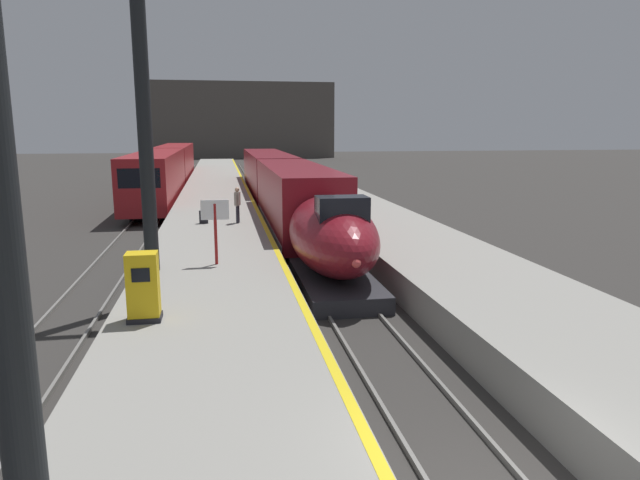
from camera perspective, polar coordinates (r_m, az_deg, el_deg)
platform_left at (r=31.75m, az=-10.46°, el=2.03°), size 4.80×110.00×1.05m
platform_right at (r=32.69m, az=3.89°, el=2.45°), size 4.80×110.00×1.05m
platform_left_safety_stripe at (r=31.74m, az=-6.37°, el=3.11°), size 0.20×107.80×0.01m
rail_main_left at (r=34.67m, az=-4.94°, el=2.15°), size 0.08×110.00×0.12m
rail_main_right at (r=34.83m, az=-2.48°, el=2.22°), size 0.08×110.00×0.12m
rail_secondary_left at (r=34.92m, az=-18.31°, el=1.69°), size 0.08×110.00×0.12m
rail_secondary_right at (r=34.73m, az=-15.86°, el=1.78°), size 0.08×110.00×0.12m
highspeed_train_main at (r=34.38m, az=-3.73°, el=5.22°), size 2.92×38.61×3.60m
regional_train_adjacent at (r=50.93m, az=-15.01°, el=7.00°), size 2.85×36.60×3.80m
station_column_mid at (r=18.16m, az=-17.39°, el=14.39°), size 4.00×0.68×9.27m
passenger_near_edge at (r=26.98m, az=-8.28°, el=3.78°), size 0.31×0.55×1.69m
rolling_suitcase at (r=27.24m, az=-11.59°, el=2.28°), size 0.40×0.22×0.98m
ticket_machine_yellow at (r=13.72m, az=-17.29°, el=-4.74°), size 0.76×0.62×1.60m
departure_info_board at (r=18.70m, az=-10.47°, el=2.10°), size 0.90×0.10×2.12m
terminus_back_wall at (r=108.70m, az=-8.20°, el=11.80°), size 36.00×2.00×14.00m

